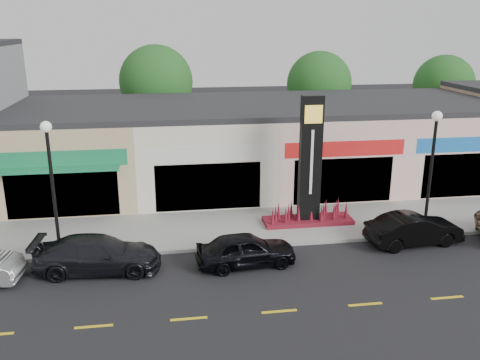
{
  "coord_description": "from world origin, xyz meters",
  "views": [
    {
      "loc": [
        -3.48,
        -17.49,
        9.15
      ],
      "look_at": [
        -0.28,
        4.0,
        2.46
      ],
      "focal_mm": 38.0,
      "sensor_mm": 36.0,
      "label": 1
    }
  ],
  "objects": [
    {
      "name": "shop_pink_e",
      "position": [
        12.5,
        11.47,
        2.4
      ],
      "size": [
        7.0,
        10.01,
        4.8
      ],
      "color": "beige",
      "rests_on": "ground"
    },
    {
      "name": "shop_cream",
      "position": [
        -1.5,
        11.47,
        2.4
      ],
      "size": [
        7.0,
        10.01,
        4.8
      ],
      "color": "beige",
      "rests_on": "ground"
    },
    {
      "name": "car_dark_sedan",
      "position": [
        -6.27,
        0.89,
        0.7
      ],
      "size": [
        2.3,
        4.92,
        1.39
      ],
      "primitive_type": "imported",
      "rotation": [
        0.0,
        0.0,
        1.5
      ],
      "color": "black",
      "rests_on": "ground"
    },
    {
      "name": "tree_rear_east",
      "position": [
        18.0,
        19.5,
        4.63
      ],
      "size": [
        4.6,
        4.6,
        6.94
      ],
      "color": "#382619",
      "rests_on": "ground"
    },
    {
      "name": "car_black_conv",
      "position": [
        6.93,
        1.45,
        0.68
      ],
      "size": [
        1.86,
        4.27,
        1.36
      ],
      "primitive_type": "imported",
      "rotation": [
        0.0,
        0.0,
        1.67
      ],
      "color": "black",
      "rests_on": "ground"
    },
    {
      "name": "shop_pink_w",
      "position": [
        5.5,
        11.47,
        2.4
      ],
      "size": [
        7.0,
        10.01,
        4.8
      ],
      "color": "beige",
      "rests_on": "ground"
    },
    {
      "name": "car_black_sedan",
      "position": [
        -0.56,
        0.52,
        0.67
      ],
      "size": [
        1.92,
        4.04,
        1.33
      ],
      "primitive_type": "imported",
      "rotation": [
        0.0,
        0.0,
        1.66
      ],
      "color": "black",
      "rests_on": "ground"
    },
    {
      "name": "sidewalk",
      "position": [
        0.0,
        4.35,
        0.07
      ],
      "size": [
        52.0,
        4.3,
        0.15
      ],
      "primitive_type": "cube",
      "color": "gray",
      "rests_on": "ground"
    },
    {
      "name": "tree_rear_west",
      "position": [
        -4.0,
        19.5,
        5.22
      ],
      "size": [
        5.2,
        5.2,
        7.83
      ],
      "color": "#382619",
      "rests_on": "ground"
    },
    {
      "name": "pylon_sign",
      "position": [
        3.0,
        4.2,
        2.27
      ],
      "size": [
        4.2,
        1.3,
        6.0
      ],
      "color": "#5C0F19",
      "rests_on": "sidewalk"
    },
    {
      "name": "lamp_west_near",
      "position": [
        -8.0,
        2.5,
        3.48
      ],
      "size": [
        0.44,
        0.44,
        5.47
      ],
      "color": "black",
      "rests_on": "sidewalk"
    },
    {
      "name": "tree_rear_mid",
      "position": [
        8.0,
        19.5,
        4.88
      ],
      "size": [
        4.8,
        4.8,
        7.29
      ],
      "color": "#382619",
      "rests_on": "ground"
    },
    {
      "name": "curb",
      "position": [
        0.0,
        2.1,
        0.07
      ],
      "size": [
        52.0,
        0.2,
        0.15
      ],
      "primitive_type": "cube",
      "color": "gray",
      "rests_on": "ground"
    },
    {
      "name": "shop_beige",
      "position": [
        -8.5,
        11.46,
        2.4
      ],
      "size": [
        7.0,
        10.85,
        4.8
      ],
      "color": "tan",
      "rests_on": "ground"
    },
    {
      "name": "ground",
      "position": [
        0.0,
        0.0,
        0.0
      ],
      "size": [
        120.0,
        120.0,
        0.0
      ],
      "primitive_type": "plane",
      "color": "black",
      "rests_on": "ground"
    },
    {
      "name": "lamp_east_near",
      "position": [
        8.0,
        2.5,
        3.48
      ],
      "size": [
        0.44,
        0.44,
        5.47
      ],
      "color": "black",
      "rests_on": "sidewalk"
    }
  ]
}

